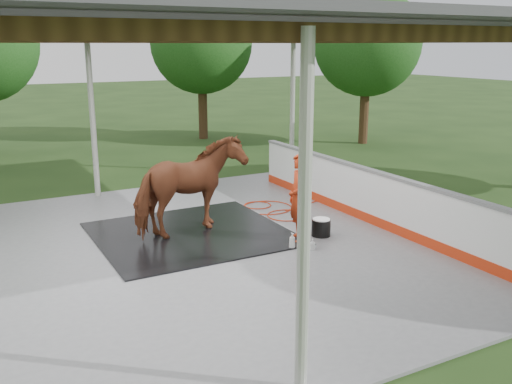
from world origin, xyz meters
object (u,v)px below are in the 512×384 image
dasher_board (363,195)px  handler (299,198)px  horse (190,187)px  wash_bucket (321,227)px

dasher_board → handler: bearing=-165.2°
dasher_board → horse: 3.78m
handler → wash_bucket: bearing=102.8°
dasher_board → handler: 2.07m
horse → dasher_board: bearing=-116.3°
dasher_board → wash_bucket: size_ratio=21.21×
horse → wash_bucket: 2.71m
dasher_board → horse: (-3.67, 0.79, 0.44)m
horse → handler: (1.69, -1.32, -0.12)m
horse → handler: bearing=-142.1°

